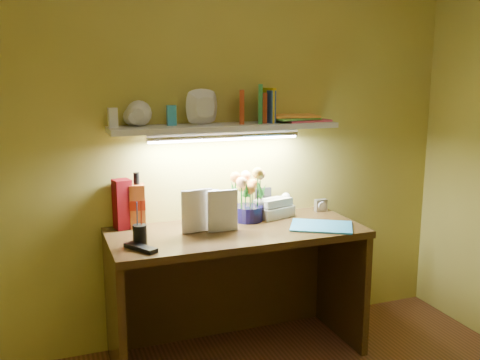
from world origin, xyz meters
name	(u,v)px	position (x,y,z in m)	size (l,w,h in m)	color
desk	(237,293)	(0.00, 1.20, 0.38)	(1.40, 0.60, 0.75)	#321F0D
flower_bouquet	(248,195)	(0.12, 1.35, 0.90)	(0.19, 0.19, 0.31)	#0E0B34
telephone	(273,206)	(0.30, 1.38, 0.82)	(0.22, 0.16, 0.13)	beige
desk_clock	(321,205)	(0.63, 1.39, 0.79)	(0.07, 0.04, 0.07)	#AFAFB3
whisky_bottle	(137,200)	(-0.50, 1.43, 0.91)	(0.08, 0.08, 0.31)	#AE4D1D
whisky_box	(122,204)	(-0.58, 1.44, 0.89)	(0.09, 0.09, 0.28)	#63070B
pen_cup	(140,228)	(-0.55, 1.12, 0.84)	(0.07, 0.07, 0.17)	black
art_card	(202,207)	(-0.14, 1.39, 0.85)	(0.19, 0.04, 0.19)	silver
tv_remote	(141,248)	(-0.56, 1.04, 0.76)	(0.05, 0.19, 0.02)	black
blue_folder	(321,226)	(0.46, 1.08, 0.75)	(0.34, 0.25, 0.01)	#2F95CC
desk_book_a	(182,213)	(-0.31, 1.22, 0.87)	(0.18, 0.02, 0.24)	white
desk_book_b	(208,212)	(-0.17, 1.20, 0.87)	(0.17, 0.02, 0.23)	silver
wall_shelf	(222,121)	(-0.02, 1.38, 1.34)	(1.30, 0.26, 0.25)	silver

